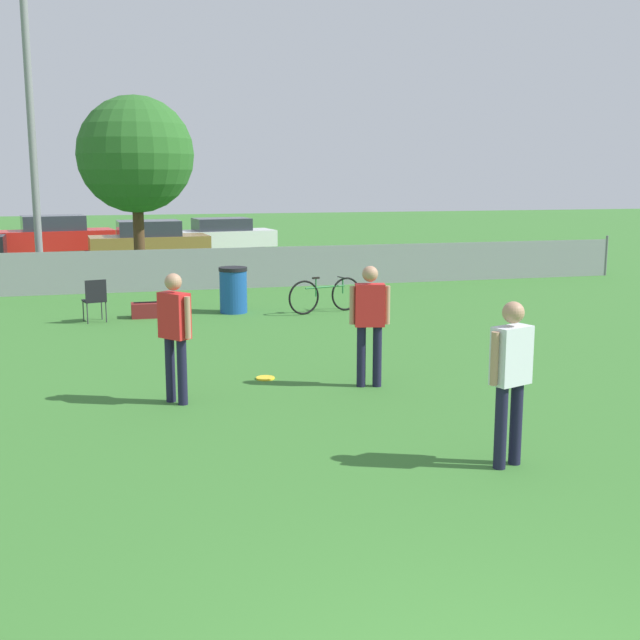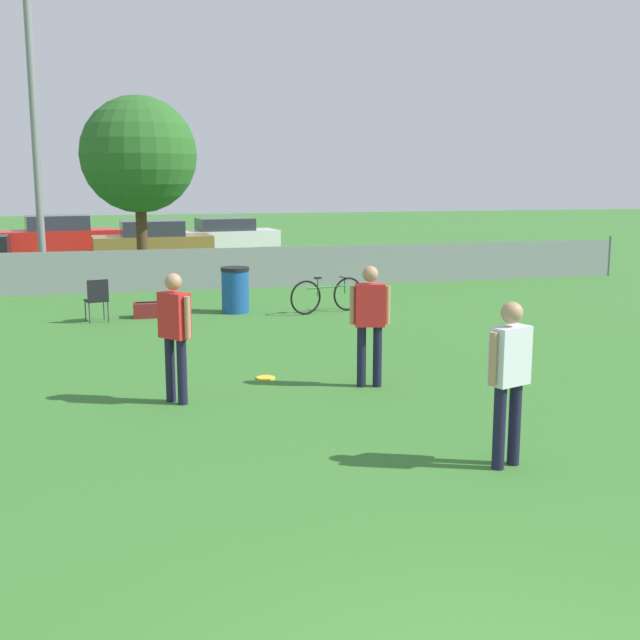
{
  "view_description": "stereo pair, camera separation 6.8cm",
  "coord_description": "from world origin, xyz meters",
  "px_view_note": "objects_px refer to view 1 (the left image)",
  "views": [
    {
      "loc": [
        -1.96,
        -3.3,
        3.02
      ],
      "look_at": [
        0.78,
        7.21,
        1.05
      ],
      "focal_mm": 45.0,
      "sensor_mm": 36.0,
      "label": 1
    },
    {
      "loc": [
        -1.89,
        -3.32,
        3.02
      ],
      "look_at": [
        0.78,
        7.21,
        1.05
      ],
      "focal_mm": 45.0,
      "sensor_mm": 36.0,
      "label": 2
    }
  ],
  "objects_px": {
    "folding_chair_sideline": "(95,298)",
    "light_pole": "(28,66)",
    "player_defender_red": "(370,316)",
    "player_thrower_red": "(175,328)",
    "bicycle_sideline": "(325,295)",
    "trash_bin": "(233,290)",
    "parked_car_tan": "(149,242)",
    "player_receiver_white": "(511,371)",
    "parked_car_red": "(54,236)",
    "parked_car_white": "(222,235)",
    "gear_bag_sideline": "(148,310)",
    "frisbee_disc": "(265,378)",
    "tree_near_pole": "(136,155)"
  },
  "relations": [
    {
      "from": "gear_bag_sideline",
      "to": "parked_car_white",
      "type": "bearing_deg",
      "value": 76.31
    },
    {
      "from": "light_pole",
      "to": "parked_car_white",
      "type": "height_order",
      "value": "light_pole"
    },
    {
      "from": "frisbee_disc",
      "to": "parked_car_tan",
      "type": "xyz_separation_m",
      "value": [
        -0.86,
        17.32,
        0.69
      ]
    },
    {
      "from": "parked_car_tan",
      "to": "player_receiver_white",
      "type": "bearing_deg",
      "value": -86.68
    },
    {
      "from": "gear_bag_sideline",
      "to": "parked_car_red",
      "type": "height_order",
      "value": "parked_car_red"
    },
    {
      "from": "player_receiver_white",
      "to": "frisbee_disc",
      "type": "xyz_separation_m",
      "value": [
        -1.78,
        4.24,
        -1.02
      ]
    },
    {
      "from": "bicycle_sideline",
      "to": "parked_car_tan",
      "type": "height_order",
      "value": "parked_car_tan"
    },
    {
      "from": "trash_bin",
      "to": "parked_car_tan",
      "type": "height_order",
      "value": "parked_car_tan"
    },
    {
      "from": "tree_near_pole",
      "to": "player_receiver_white",
      "type": "xyz_separation_m",
      "value": [
        3.14,
        -16.76,
        -2.55
      ]
    },
    {
      "from": "tree_near_pole",
      "to": "parked_car_red",
      "type": "distance_m",
      "value": 9.17
    },
    {
      "from": "frisbee_disc",
      "to": "folding_chair_sideline",
      "type": "xyz_separation_m",
      "value": [
        -2.53,
        5.51,
        0.51
      ]
    },
    {
      "from": "player_defender_red",
      "to": "frisbee_disc",
      "type": "xyz_separation_m",
      "value": [
        -1.38,
        0.8,
        -1.02
      ]
    },
    {
      "from": "parked_car_white",
      "to": "frisbee_disc",
      "type": "bearing_deg",
      "value": -103.36
    },
    {
      "from": "bicycle_sideline",
      "to": "trash_bin",
      "type": "relative_size",
      "value": 1.76
    },
    {
      "from": "gear_bag_sideline",
      "to": "trash_bin",
      "type": "bearing_deg",
      "value": 4.5
    },
    {
      "from": "player_defender_red",
      "to": "parked_car_tan",
      "type": "xyz_separation_m",
      "value": [
        -2.23,
        18.12,
        -0.33
      ]
    },
    {
      "from": "trash_bin",
      "to": "parked_car_white",
      "type": "relative_size",
      "value": 0.23
    },
    {
      "from": "parked_car_tan",
      "to": "gear_bag_sideline",
      "type": "bearing_deg",
      "value": -96.61
    },
    {
      "from": "player_receiver_white",
      "to": "bicycle_sideline",
      "type": "xyz_separation_m",
      "value": [
        0.62,
        9.71,
        -0.64
      ]
    },
    {
      "from": "tree_near_pole",
      "to": "bicycle_sideline",
      "type": "height_order",
      "value": "tree_near_pole"
    },
    {
      "from": "light_pole",
      "to": "trash_bin",
      "type": "relative_size",
      "value": 9.92
    },
    {
      "from": "player_defender_red",
      "to": "folding_chair_sideline",
      "type": "bearing_deg",
      "value": 135.04
    },
    {
      "from": "player_thrower_red",
      "to": "parked_car_white",
      "type": "relative_size",
      "value": 0.41
    },
    {
      "from": "light_pole",
      "to": "folding_chair_sideline",
      "type": "distance_m",
      "value": 8.04
    },
    {
      "from": "player_defender_red",
      "to": "parked_car_white",
      "type": "xyz_separation_m",
      "value": [
        0.78,
        21.43,
        -0.39
      ]
    },
    {
      "from": "parked_car_red",
      "to": "player_defender_red",
      "type": "bearing_deg",
      "value": -84.26
    },
    {
      "from": "light_pole",
      "to": "tree_near_pole",
      "type": "height_order",
      "value": "light_pole"
    },
    {
      "from": "player_receiver_white",
      "to": "tree_near_pole",
      "type": "bearing_deg",
      "value": 80.26
    },
    {
      "from": "player_defender_red",
      "to": "trash_bin",
      "type": "height_order",
      "value": "player_defender_red"
    },
    {
      "from": "tree_near_pole",
      "to": "trash_bin",
      "type": "distance_m",
      "value": 7.44
    },
    {
      "from": "player_defender_red",
      "to": "player_thrower_red",
      "type": "bearing_deg",
      "value": -163.26
    },
    {
      "from": "parked_car_tan",
      "to": "parked_car_white",
      "type": "bearing_deg",
      "value": 44.05
    },
    {
      "from": "gear_bag_sideline",
      "to": "player_thrower_red",
      "type": "bearing_deg",
      "value": -89.49
    },
    {
      "from": "player_defender_red",
      "to": "frisbee_disc",
      "type": "height_order",
      "value": "player_defender_red"
    },
    {
      "from": "bicycle_sideline",
      "to": "light_pole",
      "type": "bearing_deg",
      "value": 122.13
    },
    {
      "from": "player_defender_red",
      "to": "light_pole",
      "type": "bearing_deg",
      "value": 127.31
    },
    {
      "from": "trash_bin",
      "to": "parked_car_tan",
      "type": "distance_m",
      "value": 11.41
    },
    {
      "from": "player_defender_red",
      "to": "parked_car_red",
      "type": "xyz_separation_m",
      "value": [
        -5.63,
        21.54,
        -0.31
      ]
    },
    {
      "from": "parked_car_white",
      "to": "parked_car_red",
      "type": "bearing_deg",
      "value": 171.67
    },
    {
      "from": "player_receiver_white",
      "to": "frisbee_disc",
      "type": "bearing_deg",
      "value": 92.41
    },
    {
      "from": "tree_near_pole",
      "to": "parked_car_tan",
      "type": "distance_m",
      "value": 5.62
    },
    {
      "from": "parked_car_red",
      "to": "parked_car_white",
      "type": "bearing_deg",
      "value": -9.86
    },
    {
      "from": "trash_bin",
      "to": "parked_car_tan",
      "type": "relative_size",
      "value": 0.24
    },
    {
      "from": "light_pole",
      "to": "tree_near_pole",
      "type": "relative_size",
      "value": 1.91
    },
    {
      "from": "gear_bag_sideline",
      "to": "bicycle_sideline",
      "type": "bearing_deg",
      "value": -5.39
    },
    {
      "from": "tree_near_pole",
      "to": "parked_car_white",
      "type": "height_order",
      "value": "tree_near_pole"
    },
    {
      "from": "folding_chair_sideline",
      "to": "light_pole",
      "type": "bearing_deg",
      "value": -89.22
    },
    {
      "from": "player_defender_red",
      "to": "gear_bag_sideline",
      "type": "height_order",
      "value": "player_defender_red"
    },
    {
      "from": "tree_near_pole",
      "to": "parked_car_red",
      "type": "height_order",
      "value": "tree_near_pole"
    },
    {
      "from": "trash_bin",
      "to": "tree_near_pole",
      "type": "bearing_deg",
      "value": 105.22
    }
  ]
}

